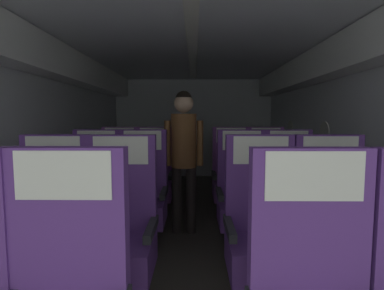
{
  "coord_description": "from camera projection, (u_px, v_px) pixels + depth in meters",
  "views": [
    {
      "loc": [
        0.03,
        0.28,
        1.29
      ],
      "look_at": [
        -0.01,
        3.81,
        0.97
      ],
      "focal_mm": 27.51,
      "sensor_mm": 36.0,
      "label": 1
    }
  ],
  "objects": [
    {
      "name": "ground",
      "position": [
        192.0,
        238.0,
        3.2
      ],
      "size": [
        3.67,
        7.17,
        0.02
      ],
      "primitive_type": "cube",
      "color": "#3D3833"
    },
    {
      "name": "fuselage_shell",
      "position": [
        192.0,
        94.0,
        3.34
      ],
      "size": [
        3.55,
        6.82,
        2.18
      ],
      "color": "silver",
      "rests_on": "ground"
    },
    {
      "name": "seat_b_left_window",
      "position": [
        51.0,
        232.0,
        2.08
      ],
      "size": [
        0.52,
        0.48,
        1.17
      ],
      "color": "#38383D",
      "rests_on": "ground"
    },
    {
      "name": "seat_b_left_aisle",
      "position": [
        119.0,
        233.0,
        2.06
      ],
      "size": [
        0.52,
        0.48,
        1.17
      ],
      "color": "#38383D",
      "rests_on": "ground"
    },
    {
      "name": "seat_b_right_aisle",
      "position": [
        333.0,
        232.0,
        2.08
      ],
      "size": [
        0.52,
        0.48,
        1.17
      ],
      "color": "#38383D",
      "rests_on": "ground"
    },
    {
      "name": "seat_b_right_window",
      "position": [
        262.0,
        232.0,
        2.07
      ],
      "size": [
        0.52,
        0.48,
        1.17
      ],
      "color": "#38383D",
      "rests_on": "ground"
    },
    {
      "name": "seat_c_left_window",
      "position": [
        95.0,
        197.0,
        3.02
      ],
      "size": [
        0.52,
        0.48,
        1.17
      ],
      "color": "#38383D",
      "rests_on": "ground"
    },
    {
      "name": "seat_c_left_aisle",
      "position": [
        142.0,
        196.0,
        3.02
      ],
      "size": [
        0.52,
        0.48,
        1.17
      ],
      "color": "#38383D",
      "rests_on": "ground"
    },
    {
      "name": "seat_c_right_aisle",
      "position": [
        290.0,
        197.0,
        3.0
      ],
      "size": [
        0.52,
        0.48,
        1.17
      ],
      "color": "#38383D",
      "rests_on": "ground"
    },
    {
      "name": "seat_c_right_window",
      "position": [
        242.0,
        197.0,
        2.99
      ],
      "size": [
        0.52,
        0.48,
        1.17
      ],
      "color": "#38383D",
      "rests_on": "ground"
    },
    {
      "name": "seat_d_left_window",
      "position": [
        119.0,
        178.0,
        3.95
      ],
      "size": [
        0.52,
        0.48,
        1.17
      ],
      "color": "#38383D",
      "rests_on": "ground"
    },
    {
      "name": "seat_d_left_aisle",
      "position": [
        154.0,
        178.0,
        3.94
      ],
      "size": [
        0.52,
        0.48,
        1.17
      ],
      "color": "#38383D",
      "rests_on": "ground"
    },
    {
      "name": "seat_d_right_aisle",
      "position": [
        267.0,
        178.0,
        3.94
      ],
      "size": [
        0.52,
        0.48,
        1.17
      ],
      "color": "#38383D",
      "rests_on": "ground"
    },
    {
      "name": "seat_d_right_window",
      "position": [
        231.0,
        178.0,
        3.94
      ],
      "size": [
        0.52,
        0.48,
        1.17
      ],
      "color": "#38383D",
      "rests_on": "ground"
    },
    {
      "name": "flight_attendant",
      "position": [
        184.0,
        147.0,
        3.25
      ],
      "size": [
        0.43,
        0.28,
        1.59
      ],
      "rotation": [
        0.0,
        0.0,
        3.17
      ],
      "color": "black",
      "rests_on": "ground"
    }
  ]
}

